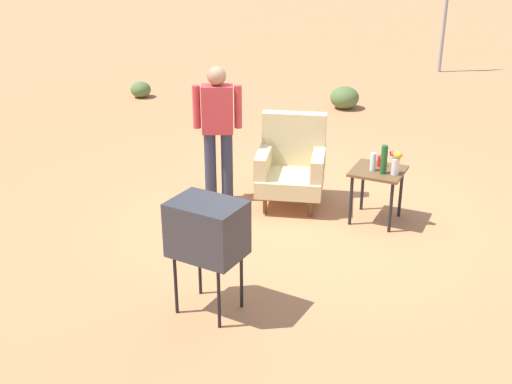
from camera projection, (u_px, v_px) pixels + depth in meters
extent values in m
plane|color=#C17A4C|center=(298.00, 212.00, 7.51)|extent=(60.00, 60.00, 0.00)
cylinder|color=brown|center=(265.00, 205.00, 7.43)|extent=(0.05, 0.05, 0.22)
cylinder|color=brown|center=(311.00, 208.00, 7.36)|extent=(0.05, 0.05, 0.22)
cylinder|color=brown|center=(271.00, 187.00, 7.92)|extent=(0.05, 0.05, 0.22)
cylinder|color=brown|center=(314.00, 190.00, 7.84)|extent=(0.05, 0.05, 0.22)
cube|color=#CCB784|center=(290.00, 181.00, 7.56)|extent=(0.94, 0.94, 0.20)
cube|color=#CCB784|center=(294.00, 139.00, 7.68)|extent=(0.77, 0.37, 0.64)
cube|color=#CCB784|center=(264.00, 161.00, 7.51)|extent=(0.33, 0.70, 0.26)
cube|color=#CCB784|center=(318.00, 164.00, 7.42)|extent=(0.33, 0.70, 0.26)
cylinder|color=black|center=(351.00, 200.00, 7.10)|extent=(0.04, 0.04, 0.59)
cylinder|color=black|center=(391.00, 208.00, 6.92)|extent=(0.04, 0.04, 0.59)
cylinder|color=black|center=(363.00, 186.00, 7.47)|extent=(0.04, 0.04, 0.59)
cylinder|color=black|center=(401.00, 193.00, 7.29)|extent=(0.04, 0.04, 0.59)
cube|color=brown|center=(378.00, 171.00, 7.07)|extent=(0.56, 0.56, 0.03)
cylinder|color=black|center=(241.00, 280.00, 5.56)|extent=(0.03, 0.03, 0.55)
cylinder|color=black|center=(200.00, 267.00, 5.77)|extent=(0.03, 0.03, 0.55)
cylinder|color=black|center=(219.00, 299.00, 5.28)|extent=(0.03, 0.03, 0.55)
cylinder|color=black|center=(176.00, 285.00, 5.48)|extent=(0.03, 0.03, 0.55)
cube|color=#333338|center=(207.00, 229.00, 5.32)|extent=(0.63, 0.49, 0.48)
cube|color=#383D3F|center=(222.00, 219.00, 5.50)|extent=(0.42, 0.05, 0.34)
cylinder|color=#2D3347|center=(210.00, 167.00, 7.68)|extent=(0.14, 0.14, 0.86)
cylinder|color=#2D3347|center=(227.00, 167.00, 7.69)|extent=(0.14, 0.14, 0.86)
cube|color=#BC383D|center=(217.00, 109.00, 7.41)|extent=(0.42, 0.36, 0.56)
cylinder|color=#BC383D|center=(197.00, 107.00, 7.39)|extent=(0.09, 0.09, 0.50)
cylinder|color=#BC383D|center=(238.00, 107.00, 7.40)|extent=(0.09, 0.09, 0.50)
sphere|color=#A37556|center=(217.00, 76.00, 7.25)|extent=(0.22, 0.22, 0.22)
cylinder|color=gray|center=(444.00, 27.00, 14.11)|extent=(0.08, 0.08, 2.00)
cylinder|color=silver|center=(373.00, 162.00, 7.01)|extent=(0.06, 0.06, 0.20)
cylinder|color=red|center=(380.00, 161.00, 7.15)|extent=(0.07, 0.07, 0.12)
cylinder|color=#1E5623|center=(384.00, 160.00, 6.91)|extent=(0.07, 0.07, 0.32)
cylinder|color=silver|center=(395.00, 166.00, 6.91)|extent=(0.09, 0.09, 0.18)
sphere|color=yellow|center=(396.00, 154.00, 6.85)|extent=(0.07, 0.07, 0.07)
sphere|color=#E04C66|center=(393.00, 153.00, 6.88)|extent=(0.07, 0.07, 0.07)
sphere|color=orange|center=(399.00, 155.00, 6.83)|extent=(0.07, 0.07, 0.07)
ellipsoid|color=#516B38|center=(141.00, 90.00, 12.34)|extent=(0.39, 0.39, 0.30)
ellipsoid|color=#516B38|center=(345.00, 98.00, 11.58)|extent=(0.52, 0.52, 0.40)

